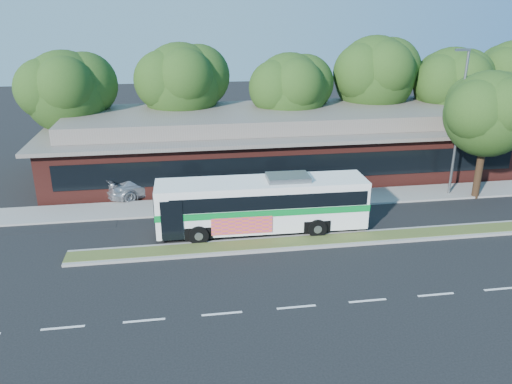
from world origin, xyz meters
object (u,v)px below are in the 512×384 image
at_px(lamp_post, 459,119).
at_px(transit_bus, 263,201).
at_px(sedan, 147,183).
at_px(sidewalk_tree, 493,111).

bearing_deg(lamp_post, transit_bus, -164.15).
xyz_separation_m(lamp_post, sedan, (-19.09, 3.09, -4.15)).
xyz_separation_m(transit_bus, sedan, (-6.40, 6.69, -0.97)).
distance_m(lamp_post, sidewalk_tree, 1.98).
height_order(lamp_post, transit_bus, lamp_post).
distance_m(sedan, sidewalk_tree, 21.73).
distance_m(transit_bus, sidewalk_tree, 15.27).
bearing_deg(sidewalk_tree, lamp_post, 162.30).
xyz_separation_m(lamp_post, transit_bus, (-12.69, -3.60, -3.17)).
height_order(sedan, sidewalk_tree, sidewalk_tree).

